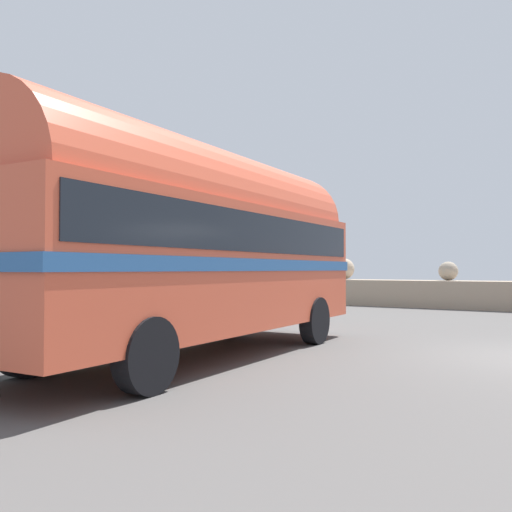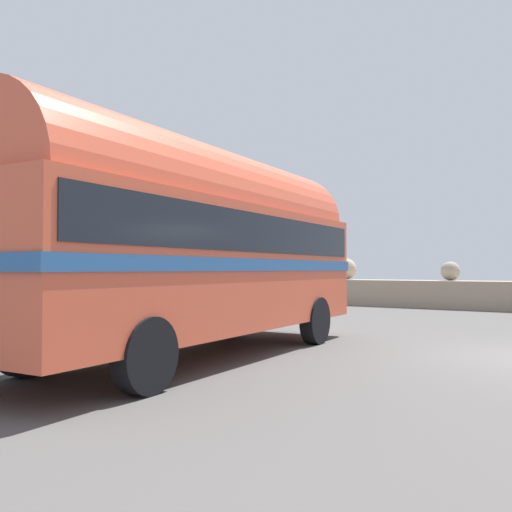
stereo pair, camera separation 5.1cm
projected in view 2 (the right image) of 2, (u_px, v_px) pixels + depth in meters
vintage_coach at (197, 241)px, 9.51m from camera, size 3.18×8.77×3.70m
second_coach at (38, 247)px, 12.11m from camera, size 2.86×8.70×3.70m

